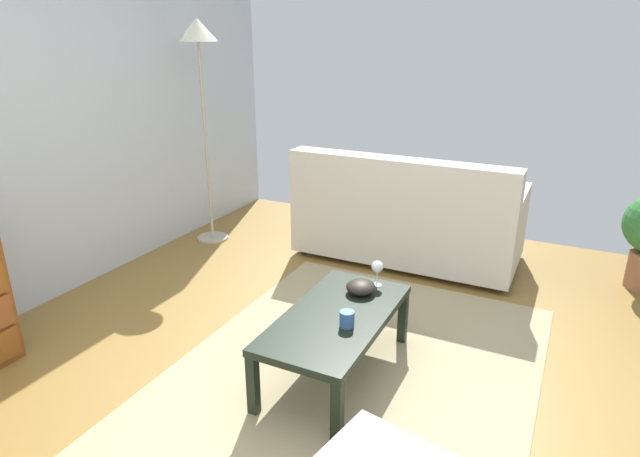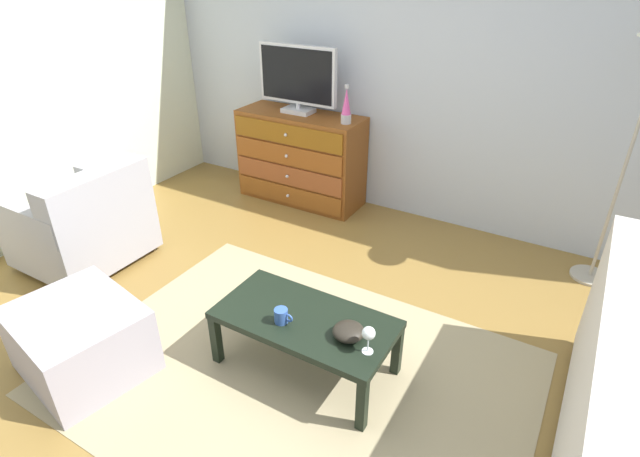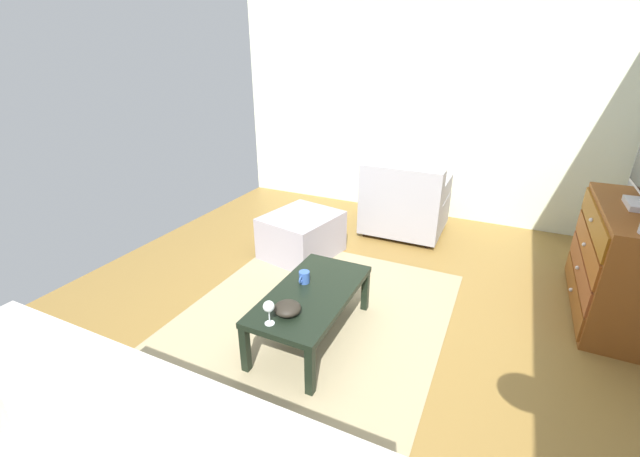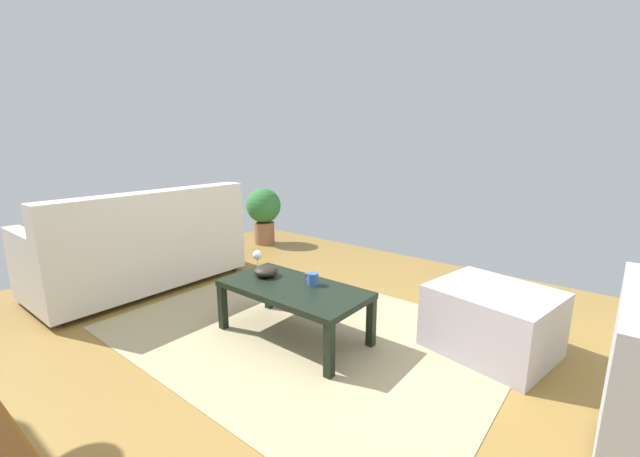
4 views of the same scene
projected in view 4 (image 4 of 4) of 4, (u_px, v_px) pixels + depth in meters
name	position (u px, v px, depth m)	size (l,w,h in m)	color
ground_plane	(308.00, 357.00, 2.51)	(5.69, 4.73, 0.05)	olive
area_rug	(304.00, 332.00, 2.78)	(2.60, 1.90, 0.01)	tan
coffee_table	(293.00, 292.00, 2.65)	(1.01, 0.51, 0.37)	black
wine_glass	(257.00, 256.00, 2.92)	(0.07, 0.07, 0.16)	silver
mug	(313.00, 279.00, 2.65)	(0.11, 0.08, 0.08)	#32569F
bowl_decorative	(266.00, 271.00, 2.82)	(0.17, 0.17, 0.08)	black
couch_large	(142.00, 250.00, 3.57)	(0.85, 1.77, 0.91)	#332319
ottoman	(492.00, 320.00, 2.50)	(0.70, 0.60, 0.42)	#9C959F
potted_plant	(264.00, 211.00, 5.05)	(0.44, 0.44, 0.72)	brown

